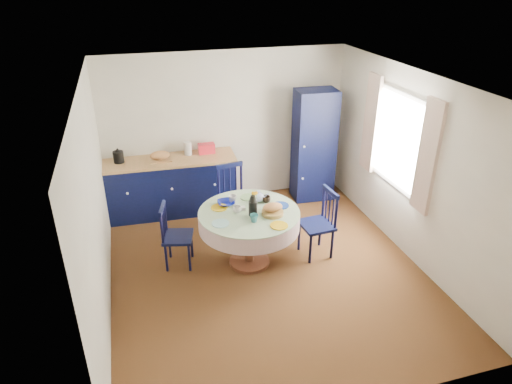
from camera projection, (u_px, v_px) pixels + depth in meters
floor at (266, 269)px, 6.10m from camera, size 4.50×4.50×0.00m
ceiling at (268, 82)px, 4.99m from camera, size 4.50×4.50×0.00m
wall_back at (226, 128)px, 7.48m from camera, size 4.00×0.02×2.50m
wall_left at (95, 206)px, 5.05m from camera, size 0.02×4.50×2.50m
wall_right at (411, 167)px, 6.04m from camera, size 0.02×4.50×2.50m
window at (398, 140)px, 6.16m from camera, size 0.10×1.74×1.45m
kitchen_counter at (171, 185)px, 7.33m from camera, size 2.11×0.74×1.17m
pantry_cabinet at (314, 146)px, 7.62m from camera, size 0.69×0.51×1.88m
dining_table at (250, 220)px, 5.93m from camera, size 1.32×1.32×1.08m
chair_left at (175, 235)px, 6.01m from camera, size 0.46×0.48×0.89m
chair_far at (234, 198)px, 6.86m from camera, size 0.51×0.49×1.01m
chair_right at (319, 223)px, 6.23m from camera, size 0.45×0.47×0.97m
mug_a at (237, 209)px, 5.84m from camera, size 0.11×0.11×0.09m
mug_b at (254, 218)px, 5.62m from camera, size 0.11×0.11×0.10m
mug_c at (266, 199)px, 6.09m from camera, size 0.11×0.11×0.09m
mug_d at (233, 199)px, 6.08m from camera, size 0.11×0.11×0.10m
cobalt_bowl at (226, 203)px, 6.03m from camera, size 0.23×0.23×0.06m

